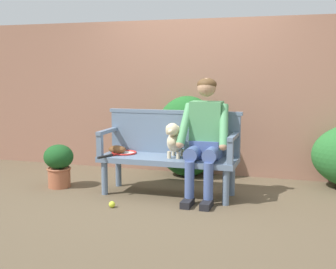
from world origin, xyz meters
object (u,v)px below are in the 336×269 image
garden_bench (168,162)px  baseball_glove (117,149)px  potted_plant (59,163)px  tennis_racket (123,153)px  tennis_ball (112,204)px  person_seated (205,134)px  dog_on_bench (175,140)px

garden_bench → baseball_glove: (-0.63, 0.03, 0.10)m
garden_bench → potted_plant: size_ratio=2.97×
garden_bench → tennis_racket: 0.56m
tennis_ball → potted_plant: size_ratio=0.13×
garden_bench → tennis_ball: garden_bench is taller
person_seated → dog_on_bench: (-0.33, -0.01, -0.08)m
dog_on_bench → tennis_ball: (-0.49, -0.59, -0.60)m
tennis_racket → potted_plant: size_ratio=1.13×
garden_bench → person_seated: 0.53m
dog_on_bench → baseball_glove: (-0.71, 0.06, -0.15)m
tennis_racket → baseball_glove: (-0.07, 0.02, 0.04)m
garden_bench → baseball_glove: size_ratio=6.95×
potted_plant → dog_on_bench: bearing=1.4°
garden_bench → dog_on_bench: bearing=-17.2°
garden_bench → person_seated: size_ratio=1.17×
baseball_glove → tennis_ball: baseball_glove is taller
tennis_racket → potted_plant: potted_plant is taller
tennis_racket → tennis_ball: bearing=-77.1°
garden_bench → potted_plant: potted_plant is taller
garden_bench → tennis_ball: size_ratio=23.17×
person_seated → baseball_glove: (-1.04, 0.05, -0.23)m
tennis_racket → tennis_ball: 0.77m
person_seated → potted_plant: 1.81m
garden_bench → tennis_racket: (-0.55, 0.02, 0.07)m
tennis_ball → potted_plant: potted_plant is taller
tennis_ball → baseball_glove: bearing=108.6°
dog_on_bench → tennis_racket: (-0.64, 0.04, -0.19)m
person_seated → baseball_glove: person_seated is taller
tennis_racket → tennis_ball: tennis_racket is taller
tennis_ball → potted_plant: bearing=149.1°
baseball_glove → tennis_ball: 0.82m
person_seated → baseball_glove: size_ratio=5.93×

